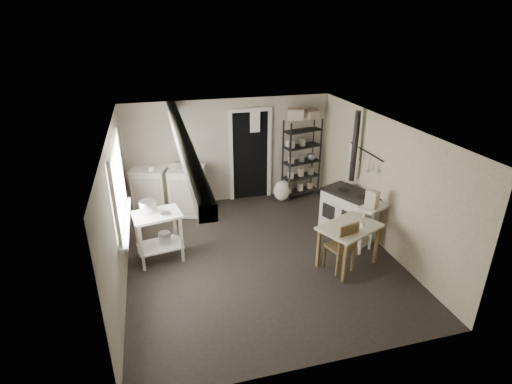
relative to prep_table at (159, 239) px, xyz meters
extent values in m
plane|color=black|center=(1.69, -0.35, -0.40)|extent=(5.00, 5.00, 0.00)
plane|color=silver|center=(1.69, -0.35, 1.90)|extent=(5.00, 5.00, 0.00)
cube|color=#A09889|center=(1.69, 2.15, 0.75)|extent=(4.50, 0.02, 2.30)
cube|color=#A09889|center=(1.69, -2.85, 0.75)|extent=(4.50, 0.02, 2.30)
cube|color=#A09889|center=(-0.56, -0.35, 0.75)|extent=(0.02, 5.00, 2.30)
cube|color=#A09889|center=(3.94, -0.35, 0.75)|extent=(0.02, 5.00, 2.30)
cylinder|color=#B7B7BA|center=(-0.13, 0.10, 0.54)|extent=(0.32, 0.32, 0.29)
cylinder|color=#B7B7BA|center=(0.15, -0.06, 0.45)|extent=(0.23, 0.23, 0.10)
cylinder|color=#B7B7BA|center=(0.09, 0.03, -0.02)|extent=(0.22, 0.22, 0.22)
imported|color=white|center=(0.40, 1.80, 0.56)|extent=(0.39, 0.39, 0.08)
imported|color=white|center=(-0.03, 1.69, 0.57)|extent=(0.16, 0.16, 0.10)
imported|color=white|center=(2.95, 1.95, 0.96)|extent=(0.09, 0.09, 0.18)
cube|color=beige|center=(3.11, 1.98, 1.61)|extent=(0.40, 0.38, 0.23)
cube|color=beige|center=(3.47, 1.96, 1.59)|extent=(0.34, 0.32, 0.17)
cube|color=beige|center=(3.56, -0.67, 0.61)|extent=(0.20, 0.24, 0.31)
imported|color=white|center=(3.20, -1.05, 0.40)|extent=(0.12, 0.12, 0.09)
ellipsoid|color=silver|center=(2.79, 1.78, -0.16)|extent=(0.47, 0.43, 0.47)
cylinder|color=white|center=(3.44, -0.44, -0.33)|extent=(0.13, 0.13, 0.14)
camera|label=1|loc=(0.07, -6.10, 3.45)|focal=28.00mm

